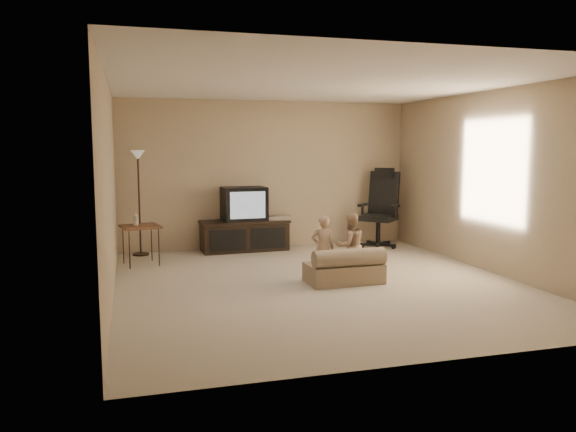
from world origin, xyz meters
name	(u,v)px	position (x,y,z in m)	size (l,w,h in m)	color
floor	(319,283)	(0.00, 0.00, 0.00)	(5.50, 5.50, 0.00)	beige
room_shell	(319,164)	(0.00, 0.00, 1.52)	(5.50, 5.50, 5.50)	white
tv_stand	(245,224)	(-0.45, 2.49, 0.44)	(1.51, 0.62, 1.07)	black
office_chair	(380,219)	(1.87, 2.20, 0.49)	(0.89, 0.89, 1.37)	black
side_table	(140,227)	(-2.16, 1.78, 0.57)	(0.63, 0.63, 0.79)	brown
floor_lamp	(138,179)	(-2.14, 2.55, 1.22)	(0.26, 0.26, 1.67)	#301E15
child_sofa	(345,269)	(0.32, -0.10, 0.19)	(0.96, 0.56, 0.47)	tan
toddler_left	(323,248)	(0.11, 0.17, 0.42)	(0.31, 0.23, 0.85)	tan
toddler_right	(350,246)	(0.49, 0.17, 0.43)	(0.42, 0.23, 0.87)	tan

